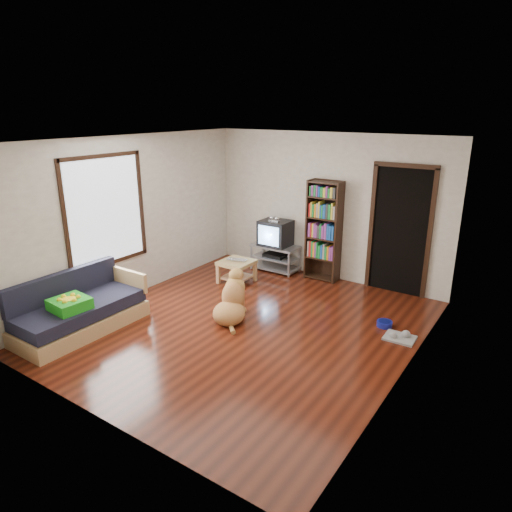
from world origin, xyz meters
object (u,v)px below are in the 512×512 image
Objects in this scene: laptop at (236,261)px; crt_tv at (276,233)px; dog at (232,301)px; coffee_table at (237,267)px; green_cushion at (70,304)px; tv_stand at (275,257)px; sofa at (80,312)px; dog_bowl at (384,324)px; bookshelf at (324,226)px; grey_rag at (400,338)px.

crt_tv is (0.23, 0.99, 0.33)m from laptop.
coffee_table is at bearing 123.83° from dog.
green_cushion is 3.95m from tv_stand.
coffee_table is at bearing 74.57° from sofa.
dog_bowl is 0.12× the size of sofa.
crt_tv reaches higher than coffee_table.
laptop is 0.40× the size of tv_stand.
dog is at bearing -74.55° from tv_stand.
grey_rag is at bearing -37.87° from bookshelf.
bookshelf reaches higher than dog_bowl.
sofa is (-3.54, -2.49, 0.22)m from dog_bowl.
green_cushion is 0.54× the size of dog.
dog_bowl is at bearing 27.57° from dog.
dog is at bearing -74.69° from crt_tv.
sofa is at bearing -144.91° from dog_bowl.
green_cushion is 2.05× the size of dog_bowl.
dog_bowl is 0.26× the size of dog.
dog_bowl is 2.25m from bookshelf.
coffee_table is at bearing -103.79° from tv_stand.
dog is (-1.96, -1.03, 0.24)m from dog_bowl.
dog reaches higher than grey_rag.
crt_tv is 0.99m from bookshelf.
dog is (0.83, -1.21, -0.14)m from laptop.
laptop is at bearing 124.48° from dog.
bookshelf is at bearing 25.97° from laptop.
laptop is 1.47m from dog.
grey_rag is 3.14m from coffee_table.
green_cushion is 4.36m from bookshelf.
dog_bowl is 0.38× the size of crt_tv.
green_cushion reaches higher than laptop.
grey_rag is 2.62m from bookshelf.
green_cushion is 1.27× the size of laptop.
bookshelf is at bearing 5.63° from tv_stand.
dog is at bearing -56.17° from coffee_table.
grey_rag is at bearing -26.32° from crt_tv.
green_cushion is at bearing -141.61° from dog_bowl.
sofa is 3.27× the size of coffee_table.
laptop is 0.62× the size of crt_tv.
grey_rag is 0.22× the size of bookshelf.
tv_stand is (-2.86, 1.39, 0.25)m from grey_rag.
green_cushion is 4.38m from dog_bowl.
dog is at bearing -161.09° from grey_rag.
sofa is (-0.97, -3.63, -0.01)m from tv_stand.
laptop is 3.15m from grey_rag.
dog reaches higher than coffee_table.
grey_rag is 0.47× the size of dog.
sofa is at bearing -121.50° from laptop.
tv_stand is 1.55× the size of crt_tv.
green_cushion is 0.25× the size of sofa.
green_cushion is 3.97m from crt_tv.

